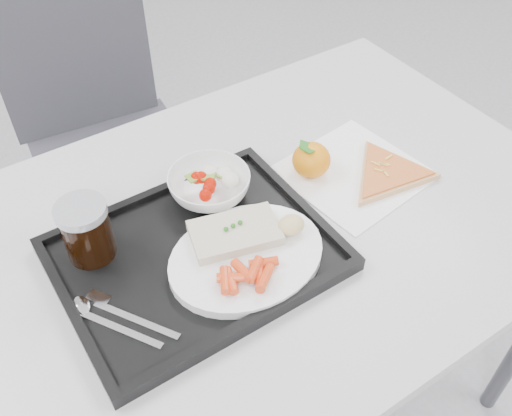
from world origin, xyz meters
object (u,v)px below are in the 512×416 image
chair (100,122)px  dinner_plate (246,257)px  tray (196,256)px  salad_bowl (209,185)px  cola_glass (86,230)px  tangerine (311,160)px  table (259,243)px  pizza_slice (388,173)px

chair → dinner_plate: 0.84m
tray → salad_bowl: size_ratio=2.96×
cola_glass → tangerine: 0.44m
tray → dinner_plate: (0.06, -0.06, 0.02)m
chair → tangerine: 0.75m
tangerine → table: bearing=-162.7°
chair → salad_bowl: size_ratio=6.11×
tray → cola_glass: (-0.14, 0.10, 0.06)m
cola_glass → pizza_slice: cola_glass is taller
tray → cola_glass: cola_glass is taller
table → tangerine: tangerine is taller
table → dinner_plate: 0.14m
tray → dinner_plate: 0.09m
table → chair: bearing=94.0°
dinner_plate → tangerine: 0.27m
chair → salad_bowl: bearing=-89.8°
tray → tangerine: 0.31m
tray → salad_bowl: (0.09, 0.11, 0.03)m
table → chair: size_ratio=1.29×
table → tray: bearing=-172.2°
dinner_plate → tangerine: tangerine is taller
chair → dinner_plate: (-0.03, -0.80, 0.24)m
dinner_plate → cola_glass: bearing=142.4°
chair → tray: 0.78m
table → pizza_slice: (0.28, -0.04, 0.08)m
pizza_slice → cola_glass: bearing=167.6°
tray → cola_glass: bearing=145.4°
salad_bowl → tangerine: 0.21m
table → tangerine: bearing=17.3°
salad_bowl → tangerine: tangerine is taller
chair → salad_bowl: (0.00, -0.63, 0.25)m
cola_glass → tangerine: size_ratio=1.09×
tray → pizza_slice: tray is taller
tangerine → pizza_slice: bearing=-37.5°
pizza_slice → tangerine: bearing=142.5°
salad_bowl → cola_glass: cola_glass is taller
pizza_slice → salad_bowl: bearing=157.2°
table → salad_bowl: size_ratio=7.89×
dinner_plate → pizza_slice: size_ratio=0.96×
chair → tangerine: (0.21, -0.68, 0.25)m
chair → pizza_slice: (0.33, -0.77, 0.22)m
cola_glass → salad_bowl: bearing=3.1°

